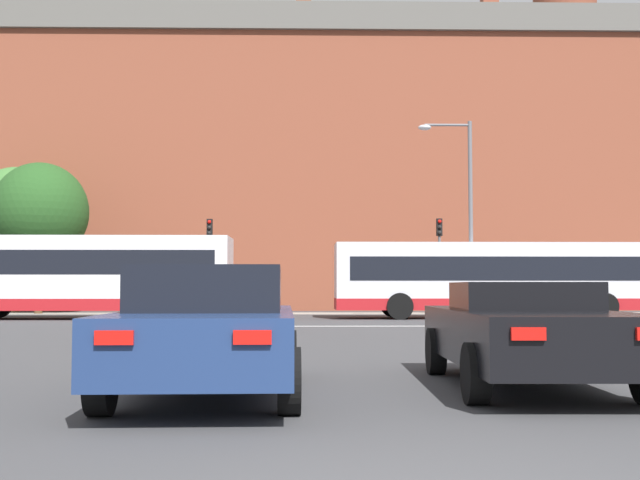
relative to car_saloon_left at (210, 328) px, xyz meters
The scene contains 13 objects.
stop_line_strip 15.98m from the car_saloon_left, 83.35° to the left, with size 8.28×0.30×0.01m, color silver.
far_pavement 28.10m from the car_saloon_left, 86.23° to the left, with size 69.20×2.50×0.01m, color gray.
brick_civic_building 38.97m from the car_saloon_left, 87.78° to the left, with size 38.31×12.96×22.77m.
car_saloon_left is the anchor object (origin of this frame).
car_roadster_right 3.80m from the car_saloon_left, ahead, with size 2.09×4.74×1.27m.
bus_crossing_lead 23.65m from the car_saloon_left, 68.89° to the left, with size 12.49×2.64×2.92m.
bus_crossing_trailing 22.98m from the car_saloon_left, 109.07° to the left, with size 11.48×2.77×3.13m.
traffic_light_far_right 28.41m from the car_saloon_left, 75.14° to the left, with size 0.26×0.31×4.36m.
traffic_light_far_left 27.80m from the car_saloon_left, 96.78° to the left, with size 0.26×0.31×4.34m.
street_lamp_junction 22.88m from the car_saloon_left, 71.58° to the left, with size 2.08×0.36×7.63m.
pedestrian_waiting 28.89m from the car_saloon_left, 75.32° to the left, with size 0.43×0.29×1.58m.
tree_by_building 30.35m from the car_saloon_left, 111.71° to the left, with size 4.37×4.37×6.97m.
tree_kerbside 32.22m from the car_saloon_left, 113.37° to the left, with size 4.56×4.56×6.97m.
Camera 1 is at (-0.79, -4.03, 1.21)m, focal length 45.00 mm.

